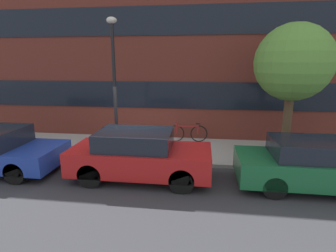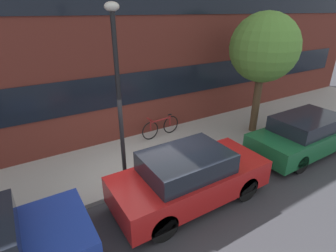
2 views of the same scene
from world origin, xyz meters
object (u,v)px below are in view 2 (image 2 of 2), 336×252
street_tree (264,48)px  lamp_post (118,83)px  parked_car_green (307,134)px  parked_car_red (190,177)px  bicycle (161,126)px

street_tree → lamp_post: 5.64m
parked_car_green → street_tree: 3.25m
lamp_post → parked_car_red: bearing=-51.8°
bicycle → street_tree: 4.55m
lamp_post → street_tree: bearing=5.3°
bicycle → lamp_post: 3.86m
bicycle → street_tree: bearing=151.5°
parked_car_red → street_tree: street_tree is taller
bicycle → lamp_post: bearing=36.1°
parked_car_red → bicycle: (1.16, 3.40, -0.20)m
parked_car_red → street_tree: size_ratio=0.91×
street_tree → lamp_post: size_ratio=0.96×
parked_car_red → parked_car_green: 4.85m
parked_car_green → bicycle: size_ratio=2.72×
parked_car_red → bicycle: parked_car_red is taller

